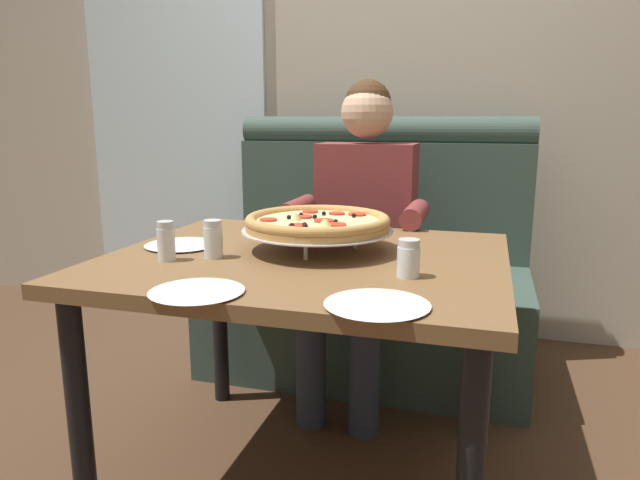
# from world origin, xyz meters

# --- Properties ---
(ground_plane) EXTENTS (16.00, 16.00, 0.00)m
(ground_plane) POSITION_xyz_m (0.00, 0.00, 0.00)
(ground_plane) COLOR #4C3321
(back_wall_with_window) EXTENTS (6.00, 0.12, 2.80)m
(back_wall_with_window) POSITION_xyz_m (0.00, 1.52, 1.40)
(back_wall_with_window) COLOR #BCB29E
(back_wall_with_window) RESTS_ON ground_plane
(window_panel) EXTENTS (1.10, 0.02, 2.80)m
(window_panel) POSITION_xyz_m (-1.25, 1.44, 1.40)
(window_panel) COLOR white
(window_panel) RESTS_ON ground_plane
(booth_bench) EXTENTS (1.40, 0.78, 1.13)m
(booth_bench) POSITION_xyz_m (0.00, 0.95, 0.40)
(booth_bench) COLOR #384C42
(booth_bench) RESTS_ON ground_plane
(dining_table) EXTENTS (1.13, 0.96, 0.73)m
(dining_table) POSITION_xyz_m (0.00, 0.00, 0.64)
(dining_table) COLOR brown
(dining_table) RESTS_ON ground_plane
(diner_main) EXTENTS (0.54, 0.64, 1.27)m
(diner_main) POSITION_xyz_m (0.01, 0.68, 0.71)
(diner_main) COLOR #2D3342
(diner_main) RESTS_ON ground_plane
(pizza) EXTENTS (0.45, 0.45, 0.12)m
(pizza) POSITION_xyz_m (0.01, 0.06, 0.81)
(pizza) COLOR silver
(pizza) RESTS_ON dining_table
(shaker_pepper_flakes) EXTENTS (0.06, 0.06, 0.10)m
(shaker_pepper_flakes) POSITION_xyz_m (0.32, -0.15, 0.77)
(shaker_pepper_flakes) COLOR white
(shaker_pepper_flakes) RESTS_ON dining_table
(shaker_oregano) EXTENTS (0.05, 0.05, 0.11)m
(shaker_oregano) POSITION_xyz_m (-0.35, -0.17, 0.78)
(shaker_oregano) COLOR white
(shaker_oregano) RESTS_ON dining_table
(shaker_parmesan) EXTENTS (0.05, 0.05, 0.11)m
(shaker_parmesan) POSITION_xyz_m (-0.24, -0.11, 0.78)
(shaker_parmesan) COLOR white
(shaker_parmesan) RESTS_ON dining_table
(plate_near_left) EXTENTS (0.23, 0.23, 0.02)m
(plate_near_left) POSITION_xyz_m (0.28, -0.40, 0.74)
(plate_near_left) COLOR white
(plate_near_left) RESTS_ON dining_table
(plate_near_right) EXTENTS (0.22, 0.22, 0.02)m
(plate_near_right) POSITION_xyz_m (-0.12, -0.43, 0.74)
(plate_near_right) COLOR white
(plate_near_right) RESTS_ON dining_table
(plate_far_side) EXTENTS (0.23, 0.23, 0.02)m
(plate_far_side) POSITION_xyz_m (-0.41, 0.00, 0.74)
(plate_far_side) COLOR white
(plate_far_side) RESTS_ON dining_table
(patio_chair) EXTENTS (0.40, 0.41, 0.86)m
(patio_chair) POSITION_xyz_m (-1.18, 2.35, 0.52)
(patio_chair) COLOR black
(patio_chair) RESTS_ON ground_plane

